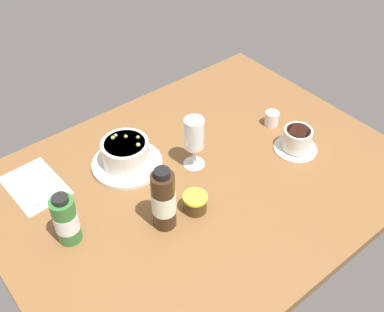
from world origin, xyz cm
name	(u,v)px	position (x,y,z in cm)	size (l,w,h in cm)	color
ground_plane	(200,181)	(0.00, 0.00, -1.50)	(110.00, 84.00, 3.00)	brown
porridge_bowl	(126,155)	(12.96, -16.63, 4.06)	(19.78, 19.78, 9.07)	silver
cutlery_setting	(35,186)	(36.79, -25.08, 0.25)	(13.76, 19.17, 0.90)	silver
coffee_cup	(297,140)	(-29.25, 8.50, 3.36)	(12.94, 12.62, 7.02)	silver
creamer_jug	(271,118)	(-32.03, -4.10, 2.33)	(4.27, 5.10, 5.10)	silver
wine_glass	(194,136)	(-2.03, -5.21, 10.33)	(6.11, 6.11, 15.72)	white
jam_jar	(195,203)	(8.46, 8.08, 2.50)	(6.29, 6.29, 4.94)	#453117
sauce_bottle_green	(66,220)	(37.51, -3.85, 6.66)	(5.85, 5.85, 14.41)	#337233
sauce_bottle_brown	(164,200)	(17.13, 6.85, 8.40)	(5.89, 5.89, 18.19)	#382314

